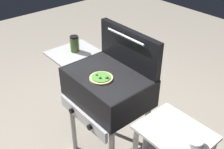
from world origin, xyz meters
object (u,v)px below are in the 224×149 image
(sauce_jar, at_px, (74,44))
(topping_bowl_near, at_px, (195,143))
(pizza_veggie, at_px, (101,78))
(grill, at_px, (106,89))

(sauce_jar, xyz_separation_m, topping_bowl_near, (1.28, -0.03, -0.15))
(pizza_veggie, distance_m, sauce_jar, 0.51)
(pizza_veggie, bearing_deg, grill, 114.91)
(grill, distance_m, sauce_jar, 0.51)
(sauce_jar, bearing_deg, pizza_veggie, -11.36)
(pizza_veggie, height_order, sauce_jar, sauce_jar)
(grill, bearing_deg, pizza_veggie, -65.09)
(sauce_jar, relative_size, topping_bowl_near, 1.48)
(topping_bowl_near, bearing_deg, pizza_veggie, -174.93)
(pizza_veggie, distance_m, topping_bowl_near, 0.79)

